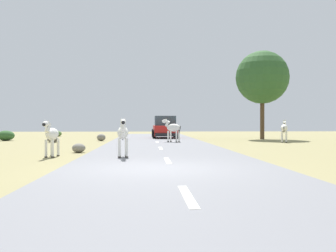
{
  "coord_description": "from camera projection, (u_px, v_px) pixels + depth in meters",
  "views": [
    {
      "loc": [
        -0.23,
        -10.39,
        1.26
      ],
      "look_at": [
        0.97,
        11.26,
        1.07
      ],
      "focal_mm": 41.9,
      "sensor_mm": 36.0,
      "label": 1
    }
  ],
  "objects": [
    {
      "name": "ground_plane",
      "position": [
        155.0,
        170.0,
        10.4
      ],
      "size": [
        90.0,
        90.0,
        0.0
      ],
      "primitive_type": "plane",
      "color": "#8E8456"
    },
    {
      "name": "road",
      "position": [
        172.0,
        169.0,
        10.42
      ],
      "size": [
        6.0,
        64.0,
        0.05
      ],
      "primitive_type": "cube",
      "color": "slate",
      "rests_on": "ground_plane"
    },
    {
      "name": "lane_markings",
      "position": [
        174.0,
        173.0,
        9.43
      ],
      "size": [
        0.16,
        56.0,
        0.01
      ],
      "color": "silver",
      "rests_on": "road"
    },
    {
      "name": "zebra_0",
      "position": [
        123.0,
        133.0,
        13.71
      ],
      "size": [
        0.45,
        1.48,
        1.39
      ],
      "rotation": [
        0.0,
        0.0,
        3.21
      ],
      "color": "silver",
      "rests_on": "road"
    },
    {
      "name": "zebra_1",
      "position": [
        172.0,
        128.0,
        24.39
      ],
      "size": [
        1.28,
        1.21,
        1.47
      ],
      "rotation": [
        0.0,
        0.0,
        0.83
      ],
      "color": "silver",
      "rests_on": "road"
    },
    {
      "name": "zebra_2",
      "position": [
        284.0,
        128.0,
        25.0
      ],
      "size": [
        0.82,
        1.51,
        1.5
      ],
      "rotation": [
        0.0,
        0.0,
        5.91
      ],
      "color": "silver",
      "rests_on": "ground_plane"
    },
    {
      "name": "zebra_3",
      "position": [
        51.0,
        135.0,
        14.29
      ],
      "size": [
        0.47,
        1.46,
        1.37
      ],
      "rotation": [
        0.0,
        0.0,
        3.04
      ],
      "color": "silver",
      "rests_on": "ground_plane"
    },
    {
      "name": "car_0",
      "position": [
        165.0,
        128.0,
        31.21
      ],
      "size": [
        2.05,
        4.36,
        1.74
      ],
      "rotation": [
        0.0,
        0.0,
        3.15
      ],
      "color": "red",
      "rests_on": "road"
    },
    {
      "name": "tree_0",
      "position": [
        262.0,
        77.0,
        29.79
      ],
      "size": [
        4.02,
        4.02,
        6.73
      ],
      "color": "#4C3823",
      "rests_on": "ground_plane"
    },
    {
      "name": "bush_0",
      "position": [
        57.0,
        134.0,
        35.56
      ],
      "size": [
        0.84,
        0.75,
        0.5
      ],
      "primitive_type": "ellipsoid",
      "color": "#4C7038",
      "rests_on": "ground_plane"
    },
    {
      "name": "bush_2",
      "position": [
        6.0,
        136.0,
        27.29
      ],
      "size": [
        1.18,
        1.06,
        0.71
      ],
      "primitive_type": "ellipsoid",
      "color": "#2D5628",
      "rests_on": "ground_plane"
    },
    {
      "name": "rock_1",
      "position": [
        53.0,
        140.0,
        24.78
      ],
      "size": [
        0.73,
        0.7,
        0.37
      ],
      "primitive_type": "ellipsoid",
      "color": "gray",
      "rests_on": "ground_plane"
    },
    {
      "name": "rock_2",
      "position": [
        101.0,
        137.0,
        26.97
      ],
      "size": [
        0.6,
        0.6,
        0.48
      ],
      "primitive_type": "ellipsoid",
      "color": "gray",
      "rests_on": "ground_plane"
    },
    {
      "name": "rock_3",
      "position": [
        79.0,
        148.0,
        16.41
      ],
      "size": [
        0.55,
        0.61,
        0.39
      ],
      "primitive_type": "ellipsoid",
      "color": "gray",
      "rests_on": "ground_plane"
    }
  ]
}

